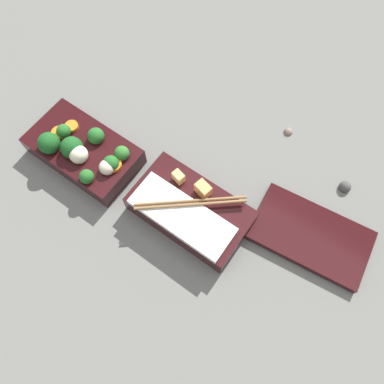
% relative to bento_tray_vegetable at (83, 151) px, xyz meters
% --- Properties ---
extents(ground_plane, '(3.00, 3.00, 0.00)m').
position_rel_bento_tray_vegetable_xyz_m(ground_plane, '(0.11, 0.03, -0.03)').
color(ground_plane, slate).
extents(bento_tray_vegetable, '(0.21, 0.12, 0.07)m').
position_rel_bento_tray_vegetable_xyz_m(bento_tray_vegetable, '(0.00, 0.00, 0.00)').
color(bento_tray_vegetable, black).
rests_on(bento_tray_vegetable, ground_plane).
extents(bento_tray_rice, '(0.21, 0.13, 0.07)m').
position_rel_bento_tray_vegetable_xyz_m(bento_tray_rice, '(0.24, 0.02, -0.00)').
color(bento_tray_rice, black).
rests_on(bento_tray_rice, ground_plane).
extents(bento_lid, '(0.22, 0.14, 0.02)m').
position_rel_bento_tray_vegetable_xyz_m(bento_lid, '(0.44, 0.11, -0.02)').
color(bento_lid, black).
rests_on(bento_lid, ground_plane).
extents(pebble_0, '(0.02, 0.02, 0.02)m').
position_rel_bento_tray_vegetable_xyz_m(pebble_0, '(0.45, 0.24, -0.02)').
color(pebble_0, '#474442').
rests_on(pebble_0, ground_plane).
extents(pebble_1, '(0.02, 0.02, 0.02)m').
position_rel_bento_tray_vegetable_xyz_m(pebble_1, '(0.30, 0.28, -0.02)').
color(pebble_1, '#7A6B5B').
rests_on(pebble_1, ground_plane).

